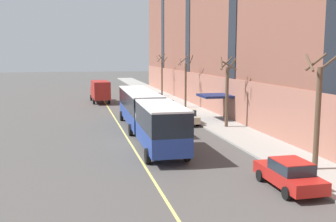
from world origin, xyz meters
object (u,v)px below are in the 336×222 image
Objects in this scene: parked_car_black_4 at (155,99)px; parked_car_red_5 at (289,174)px; box_truck at (100,90)px; parked_car_red_2 at (141,92)px; parked_car_champagne_0 at (185,116)px; street_tree_far_downtown at (162,75)px; parked_car_silver_3 at (165,105)px; street_tree_far_uptown at (186,81)px; street_tree_near_corner at (317,112)px; city_bus at (146,112)px; street_tree_mid_block at (227,91)px.

parked_car_red_5 is at bearing -89.97° from parked_car_black_4.
parked_car_red_2 is at bearing 42.43° from box_truck.
parked_car_black_4 is at bearing 89.78° from parked_car_champagne_0.
parked_car_black_4 is at bearing -107.60° from street_tree_far_downtown.
street_tree_far_downtown is (3.39, -0.50, 2.82)m from parked_car_red_2.
box_truck is (-6.92, -6.33, 1.00)m from parked_car_red_2.
parked_car_silver_3 is at bearing -101.00° from street_tree_far_downtown.
parked_car_silver_3 is at bearing -89.60° from parked_car_red_2.
parked_car_silver_3 is at bearing -140.62° from street_tree_far_uptown.
street_tree_near_corner reaches higher than parked_car_red_5.
box_truck is at bearing -137.57° from parked_car_red_2.
city_bus is 3.10× the size of street_tree_mid_block.
street_tree_near_corner reaches higher than city_bus.
street_tree_far_uptown is (0.01, 14.20, -0.03)m from street_tree_mid_block.
street_tree_mid_block is (3.28, -11.51, 2.71)m from parked_car_silver_3.
street_tree_mid_block is at bearing 90.01° from street_tree_near_corner.
box_truck is at bearing 100.44° from parked_car_red_5.
street_tree_far_downtown is at bearing 90.02° from street_tree_mid_block.
street_tree_far_downtown is (-0.01, 28.32, 0.11)m from street_tree_mid_block.
parked_car_red_2 is 0.61× the size of box_truck.
parked_car_red_2 is 0.99× the size of parked_car_black_4.
parked_car_red_2 is at bearing 90.40° from parked_car_silver_3.
parked_car_red_2 is (-0.20, 25.96, -0.00)m from parked_car_champagne_0.
parked_car_silver_3 is at bearing -57.34° from box_truck.
street_tree_far_uptown is (3.15, -4.25, 2.68)m from parked_car_black_4.
street_tree_far_uptown is at bearing 89.97° from street_tree_mid_block.
street_tree_near_corner is 14.13m from street_tree_mid_block.
street_tree_far_downtown reaches higher than street_tree_mid_block.
parked_car_black_4 is (0.26, -10.37, 0.00)m from parked_car_red_2.
street_tree_mid_block reaches higher than box_truck.
parked_car_champagne_0 is at bearing -97.14° from street_tree_far_downtown.
box_truck is (-7.05, 10.99, 0.99)m from parked_car_silver_3.
street_tree_mid_block is at bearing -65.35° from box_truck.
parked_car_red_5 is (0.02, -35.04, 0.00)m from parked_car_black_4.
parked_car_champagne_0 is 0.59× the size of box_truck.
box_truck reaches higher than parked_car_black_4.
street_tree_far_uptown reaches higher than parked_car_silver_3.
street_tree_near_corner is at bearing -90.01° from street_tree_far_uptown.
parked_car_champagne_0 is 0.64× the size of street_tree_far_downtown.
street_tree_far_downtown reaches higher than box_truck.
box_truck is (-7.18, 4.04, 0.99)m from parked_car_black_4.
street_tree_far_downtown is (-0.01, 42.45, 0.01)m from street_tree_near_corner.
street_tree_far_uptown is (7.96, 15.96, 1.42)m from city_bus.
parked_car_silver_3 is 0.64× the size of street_tree_far_downtown.
parked_car_red_5 is at bearing -71.94° from city_bus.
box_truck is 24.81m from street_tree_mid_block.
street_tree_far_downtown reaches higher than parked_car_black_4.
street_tree_mid_block is (3.14, -18.45, 2.71)m from parked_car_black_4.
box_truck reaches higher than parked_car_champagne_0.
city_bus is 6.75m from parked_car_champagne_0.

